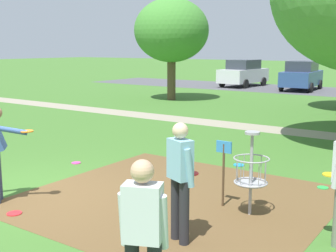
{
  "coord_description": "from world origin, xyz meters",
  "views": [
    {
      "loc": [
        6.64,
        -4.97,
        2.72
      ],
      "look_at": [
        1.2,
        2.89,
        1.0
      ],
      "focal_mm": 47.22,
      "sensor_mm": 36.0,
      "label": 1
    }
  ],
  "objects_px": {
    "disc_golf_basket": "(248,169)",
    "tree_near_left": "(171,31)",
    "frisbee_far_left": "(239,165)",
    "player_waiting_right": "(143,236)",
    "frisbee_far_right": "(323,188)",
    "parked_car_leftmost": "(243,73)",
    "parked_car_center_left": "(302,76)",
    "frisbee_mid_grass": "(14,213)",
    "player_foreground_watching": "(180,175)",
    "frisbee_by_tee": "(76,163)"
  },
  "relations": [
    {
      "from": "frisbee_by_tee",
      "to": "tree_near_left",
      "type": "relative_size",
      "value": 0.04
    },
    {
      "from": "frisbee_far_right",
      "to": "parked_car_leftmost",
      "type": "relative_size",
      "value": 0.05
    },
    {
      "from": "frisbee_mid_grass",
      "to": "parked_car_center_left",
      "type": "relative_size",
      "value": 0.06
    },
    {
      "from": "frisbee_far_right",
      "to": "frisbee_by_tee",
      "type": "bearing_deg",
      "value": -165.08
    },
    {
      "from": "disc_golf_basket",
      "to": "frisbee_by_tee",
      "type": "bearing_deg",
      "value": 172.08
    },
    {
      "from": "frisbee_far_left",
      "to": "frisbee_far_right",
      "type": "distance_m",
      "value": 2.17
    },
    {
      "from": "player_waiting_right",
      "to": "frisbee_mid_grass",
      "type": "distance_m",
      "value": 3.91
    },
    {
      "from": "frisbee_far_right",
      "to": "tree_near_left",
      "type": "bearing_deg",
      "value": 135.71
    },
    {
      "from": "disc_golf_basket",
      "to": "frisbee_far_left",
      "type": "relative_size",
      "value": 5.43
    },
    {
      "from": "player_waiting_right",
      "to": "parked_car_center_left",
      "type": "xyz_separation_m",
      "value": [
        -6.59,
        24.82,
        -0.05
      ]
    },
    {
      "from": "frisbee_far_left",
      "to": "parked_car_leftmost",
      "type": "xyz_separation_m",
      "value": [
        -8.89,
        19.15,
        0.91
      ]
    },
    {
      "from": "frisbee_far_left",
      "to": "player_waiting_right",
      "type": "bearing_deg",
      "value": -72.65
    },
    {
      "from": "player_foreground_watching",
      "to": "tree_near_left",
      "type": "height_order",
      "value": "tree_near_left"
    },
    {
      "from": "frisbee_far_left",
      "to": "parked_car_leftmost",
      "type": "bearing_deg",
      "value": 114.91
    },
    {
      "from": "player_foreground_watching",
      "to": "frisbee_mid_grass",
      "type": "height_order",
      "value": "player_foreground_watching"
    },
    {
      "from": "disc_golf_basket",
      "to": "player_waiting_right",
      "type": "xyz_separation_m",
      "value": [
        0.47,
        -3.37,
        0.21
      ]
    },
    {
      "from": "frisbee_far_right",
      "to": "tree_near_left",
      "type": "relative_size",
      "value": 0.04
    },
    {
      "from": "player_foreground_watching",
      "to": "tree_near_left",
      "type": "relative_size",
      "value": 0.33
    },
    {
      "from": "player_foreground_watching",
      "to": "parked_car_leftmost",
      "type": "xyz_separation_m",
      "value": [
        -9.99,
        23.34,
        -0.05
      ]
    },
    {
      "from": "player_foreground_watching",
      "to": "frisbee_far_left",
      "type": "distance_m",
      "value": 4.43
    },
    {
      "from": "parked_car_leftmost",
      "to": "frisbee_mid_grass",
      "type": "bearing_deg",
      "value": -73.37
    },
    {
      "from": "player_foreground_watching",
      "to": "player_waiting_right",
      "type": "bearing_deg",
      "value": -66.84
    },
    {
      "from": "frisbee_mid_grass",
      "to": "frisbee_far_right",
      "type": "relative_size",
      "value": 1.12
    },
    {
      "from": "frisbee_mid_grass",
      "to": "frisbee_far_right",
      "type": "height_order",
      "value": "same"
    },
    {
      "from": "frisbee_mid_grass",
      "to": "frisbee_far_right",
      "type": "bearing_deg",
      "value": 48.35
    },
    {
      "from": "frisbee_far_left",
      "to": "tree_near_left",
      "type": "bearing_deg",
      "value": 131.2
    },
    {
      "from": "frisbee_far_left",
      "to": "parked_car_center_left",
      "type": "bearing_deg",
      "value": 104.05
    },
    {
      "from": "player_foreground_watching",
      "to": "frisbee_by_tee",
      "type": "bearing_deg",
      "value": 153.58
    },
    {
      "from": "frisbee_by_tee",
      "to": "frisbee_far_right",
      "type": "bearing_deg",
      "value": 14.92
    },
    {
      "from": "disc_golf_basket",
      "to": "tree_near_left",
      "type": "height_order",
      "value": "tree_near_left"
    },
    {
      "from": "frisbee_mid_grass",
      "to": "tree_near_left",
      "type": "bearing_deg",
      "value": 115.02
    },
    {
      "from": "disc_golf_basket",
      "to": "player_foreground_watching",
      "type": "bearing_deg",
      "value": -102.35
    },
    {
      "from": "disc_golf_basket",
      "to": "tree_near_left",
      "type": "distance_m",
      "value": 16.21
    },
    {
      "from": "player_waiting_right",
      "to": "parked_car_center_left",
      "type": "relative_size",
      "value": 0.39
    },
    {
      "from": "player_foreground_watching",
      "to": "frisbee_by_tee",
      "type": "xyz_separation_m",
      "value": [
        -4.35,
        2.16,
        -0.96
      ]
    },
    {
      "from": "frisbee_far_left",
      "to": "frisbee_far_right",
      "type": "height_order",
      "value": "same"
    },
    {
      "from": "frisbee_far_right",
      "to": "parked_car_center_left",
      "type": "xyz_separation_m",
      "value": [
        -6.78,
        19.37,
        0.91
      ]
    },
    {
      "from": "frisbee_far_left",
      "to": "parked_car_center_left",
      "type": "height_order",
      "value": "parked_car_center_left"
    },
    {
      "from": "parked_car_center_left",
      "to": "frisbee_far_left",
      "type": "bearing_deg",
      "value": -75.95
    },
    {
      "from": "tree_near_left",
      "to": "parked_car_leftmost",
      "type": "xyz_separation_m",
      "value": [
        -0.33,
        9.37,
        -2.6
      ]
    },
    {
      "from": "disc_golf_basket",
      "to": "frisbee_mid_grass",
      "type": "relative_size",
      "value": 5.69
    },
    {
      "from": "player_waiting_right",
      "to": "tree_near_left",
      "type": "distance_m",
      "value": 19.14
    },
    {
      "from": "frisbee_far_right",
      "to": "tree_near_left",
      "type": "distance_m",
      "value": 15.28
    },
    {
      "from": "frisbee_by_tee",
      "to": "disc_golf_basket",
      "type": "bearing_deg",
      "value": -7.92
    },
    {
      "from": "frisbee_mid_grass",
      "to": "tree_near_left",
      "type": "distance_m",
      "value": 16.55
    },
    {
      "from": "disc_golf_basket",
      "to": "frisbee_far_left",
      "type": "bearing_deg",
      "value": 118.02
    },
    {
      "from": "player_foreground_watching",
      "to": "parked_car_center_left",
      "type": "bearing_deg",
      "value": 104.16
    },
    {
      "from": "player_waiting_right",
      "to": "parked_car_center_left",
      "type": "height_order",
      "value": "parked_car_center_left"
    },
    {
      "from": "disc_golf_basket",
      "to": "player_foreground_watching",
      "type": "relative_size",
      "value": 0.81
    },
    {
      "from": "frisbee_far_left",
      "to": "tree_near_left",
      "type": "relative_size",
      "value": 0.05
    }
  ]
}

